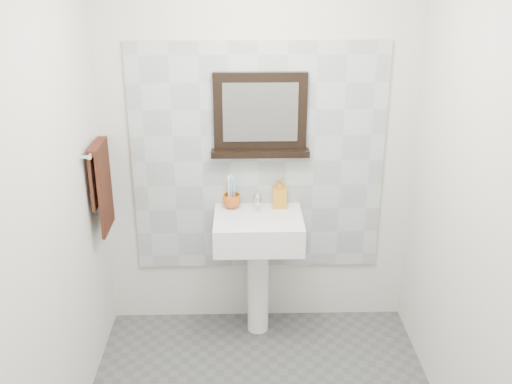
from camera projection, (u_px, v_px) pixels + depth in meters
back_wall at (258, 145)px, 3.78m from camera, size 2.00×0.01×2.50m
front_wall at (279, 371)px, 1.74m from camera, size 2.00×0.01×2.50m
left_wall at (46, 218)px, 2.74m from camera, size 0.01×2.20×2.50m
right_wall at (479, 214)px, 2.78m from camera, size 0.01×2.20×2.50m
splashback at (258, 161)px, 3.81m from camera, size 1.60×0.02×1.50m
pedestal_sink at (258, 242)px, 3.78m from camera, size 0.55×0.44×0.96m
toothbrush_cup at (232, 201)px, 3.82m from camera, size 0.13×0.13×0.09m
toothbrushes at (231, 190)px, 3.79m from camera, size 0.05×0.04×0.21m
soap_dispenser at (280, 192)px, 3.81m from camera, size 0.09×0.10×0.20m
framed_mirror at (260, 117)px, 3.67m from camera, size 0.61×0.11×0.52m
towel_bar at (96, 147)px, 3.48m from camera, size 0.07×0.40×0.03m
hand_towel at (101, 180)px, 3.56m from camera, size 0.06×0.30×0.55m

